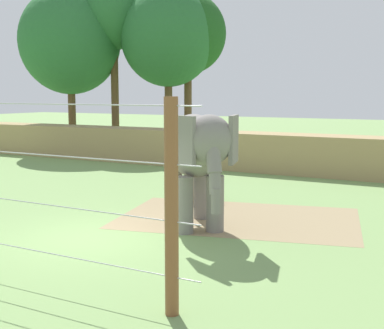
# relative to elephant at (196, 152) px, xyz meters

# --- Properties ---
(ground_plane) EXTENTS (120.00, 120.00, 0.00)m
(ground_plane) POSITION_rel_elephant_xyz_m (-1.61, -1.91, -1.91)
(ground_plane) COLOR #759956
(dirt_patch) EXTENTS (7.06, 5.42, 0.01)m
(dirt_patch) POSITION_rel_elephant_xyz_m (0.49, 1.48, -1.90)
(dirt_patch) COLOR #937F5B
(dirt_patch) RESTS_ON ground
(embankment_wall) EXTENTS (36.00, 1.80, 1.63)m
(embankment_wall) POSITION_rel_elephant_xyz_m (-1.61, 10.06, -1.09)
(embankment_wall) COLOR tan
(embankment_wall) RESTS_ON ground
(elephant) EXTENTS (3.12, 3.34, 2.88)m
(elephant) POSITION_rel_elephant_xyz_m (0.00, 0.00, 0.00)
(elephant) COLOR gray
(elephant) RESTS_ON ground
(enrichment_ball) EXTENTS (1.10, 1.10, 1.10)m
(enrichment_ball) POSITION_rel_elephant_xyz_m (-1.40, 2.96, -1.36)
(enrichment_ball) COLOR gray
(enrichment_ball) RESTS_ON ground
(tree_far_left) EXTENTS (5.34, 5.34, 9.29)m
(tree_far_left) POSITION_rel_elephant_xyz_m (-9.75, 14.84, 4.56)
(tree_far_left) COLOR brown
(tree_far_left) RESTS_ON ground
(tree_left_of_centre) EXTENTS (4.37, 4.37, 9.00)m
(tree_left_of_centre) POSITION_rel_elephant_xyz_m (-8.97, 15.74, 4.76)
(tree_left_of_centre) COLOR brown
(tree_left_of_centre) RESTS_ON ground
(tree_right_of_centre) EXTENTS (4.04, 4.04, 10.03)m
(tree_right_of_centre) POSITION_rel_elephant_xyz_m (-12.80, 13.85, 5.93)
(tree_right_of_centre) COLOR brown
(tree_right_of_centre) RESTS_ON ground
(tree_far_right) EXTENTS (5.84, 5.84, 9.39)m
(tree_far_right) POSITION_rel_elephant_xyz_m (-15.13, 12.75, 4.40)
(tree_far_right) COLOR brown
(tree_far_right) RESTS_ON ground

